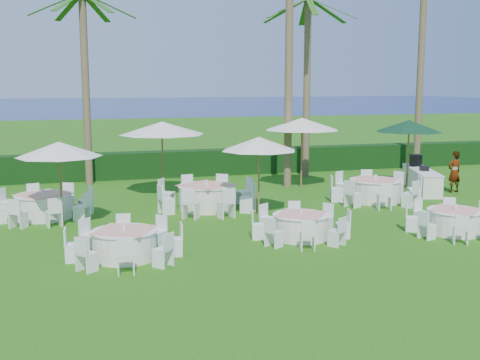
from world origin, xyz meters
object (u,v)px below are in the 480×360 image
object	(u,v)px
umbrella_b	(259,144)
umbrella_c	(162,128)
staff_person	(454,172)
umbrella_a	(59,149)
umbrella_d	(302,124)
buffet_table	(421,179)
banquet_table_f	(375,190)
umbrella_green	(409,126)
banquet_table_a	(125,243)
banquet_table_c	(455,221)
banquet_table_d	(44,206)
banquet_table_b	(301,226)
banquet_table_e	(207,197)

from	to	relation	value
umbrella_b	umbrella_c	distance (m)	5.06
staff_person	umbrella_a	bearing A→B (deg)	-0.95
umbrella_d	buffet_table	size ratio (longest dim) A/B	0.82
banquet_table_f	umbrella_green	world-z (taller)	umbrella_green
banquet_table_a	banquet_table_c	xyz separation A→B (m)	(9.50, -0.10, -0.01)
umbrella_a	umbrella_c	distance (m)	5.71
umbrella_a	banquet_table_d	bearing A→B (deg)	112.15
banquet_table_b	banquet_table_e	bearing A→B (deg)	109.94
banquet_table_c	banquet_table_e	bearing A→B (deg)	139.62
banquet_table_e	umbrella_d	world-z (taller)	umbrella_d
banquet_table_d	banquet_table_e	distance (m)	5.38
umbrella_a	staff_person	size ratio (longest dim) A/B	1.57
umbrella_b	buffet_table	world-z (taller)	umbrella_b
banquet_table_f	staff_person	size ratio (longest dim) A/B	1.98
banquet_table_e	umbrella_b	world-z (taller)	umbrella_b
umbrella_b	umbrella_c	xyz separation A→B (m)	(-2.48, 4.40, 0.25)
umbrella_a	staff_person	distance (m)	15.28
banquet_table_b	umbrella_a	bearing A→B (deg)	152.91
umbrella_a	umbrella_c	world-z (taller)	umbrella_c
umbrella_c	banquet_table_a	bearing A→B (deg)	-105.46
banquet_table_e	umbrella_b	size ratio (longest dim) A/B	1.33
banquet_table_a	umbrella_green	world-z (taller)	umbrella_green
banquet_table_a	umbrella_c	distance (m)	8.79
banquet_table_a	banquet_table_c	distance (m)	9.50
banquet_table_d	banquet_table_f	distance (m)	11.70
banquet_table_a	banquet_table_b	xyz separation A→B (m)	(4.96, 0.60, -0.01)
banquet_table_a	banquet_table_d	world-z (taller)	banquet_table_d
banquet_table_b	banquet_table_e	xyz separation A→B (m)	(-1.66, 4.57, 0.09)
banquet_table_a	umbrella_b	bearing A→B (deg)	38.60
banquet_table_f	umbrella_c	distance (m)	8.37
umbrella_b	staff_person	xyz separation A→B (m)	(8.85, 1.88, -1.55)
banquet_table_b	buffet_table	world-z (taller)	buffet_table
banquet_table_a	umbrella_d	size ratio (longest dim) A/B	0.92
umbrella_d	umbrella_green	world-z (taller)	umbrella_d
banquet_table_c	buffet_table	xyz separation A→B (m)	(3.06, 6.48, 0.10)
buffet_table	umbrella_green	bearing A→B (deg)	100.40
umbrella_b	umbrella_green	bearing A→B (deg)	24.07
banquet_table_b	umbrella_d	world-z (taller)	umbrella_d
banquet_table_c	staff_person	world-z (taller)	staff_person
banquet_table_a	umbrella_a	bearing A→B (deg)	111.03
umbrella_b	umbrella_d	xyz separation A→B (m)	(3.42, 4.74, 0.28)
umbrella_green	staff_person	world-z (taller)	umbrella_green
umbrella_green	umbrella_b	bearing A→B (deg)	-155.93
umbrella_b	banquet_table_a	bearing A→B (deg)	-141.40
umbrella_c	staff_person	xyz separation A→B (m)	(11.33, -2.52, -1.80)
umbrella_a	umbrella_d	xyz separation A→B (m)	(9.67, 4.62, 0.28)
banquet_table_a	banquet_table_f	bearing A→B (deg)	26.65
umbrella_green	staff_person	distance (m)	2.61
banquet_table_c	buffet_table	distance (m)	7.17
banquet_table_c	umbrella_c	bearing A→B (deg)	131.10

